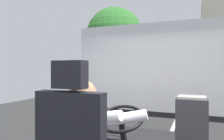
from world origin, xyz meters
TOP-DOWN VIEW (x-y plane):
  - ground at (0.00, 8.80)m, footprint 18.00×44.00m
  - windshield_panel at (0.00, 1.62)m, footprint 2.50×0.08m
  - street_tree at (-4.13, 10.64)m, footprint 3.57×3.57m

SIDE VIEW (x-z plane):
  - ground at x=0.00m, z-range -0.05..0.00m
  - windshield_panel at x=0.00m, z-range 0.98..2.46m
  - street_tree at x=-4.13m, z-range 1.08..6.84m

